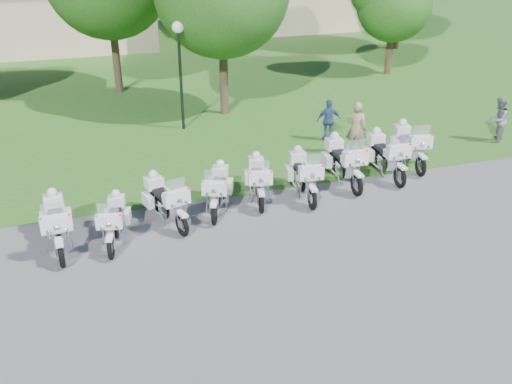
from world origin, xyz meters
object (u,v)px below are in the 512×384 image
object	(u,v)px
motorcycle_0	(57,223)
bystander_c	(329,120)
motorcycle_5	(304,174)
motorcycle_1	(114,220)
lamp_post	(179,49)
motorcycle_7	(386,154)
bystander_b	(498,120)
bystander_a	(356,129)
motorcycle_6	(343,161)
motorcycle_3	(218,189)
motorcycle_4	(258,179)
motorcycle_2	(165,200)
motorcycle_8	(410,145)

from	to	relation	value
motorcycle_0	bystander_c	world-z (taller)	motorcycle_0
motorcycle_5	bystander_c	distance (m)	4.87
motorcycle_1	lamp_post	size ratio (longest dim) A/B	0.50
bystander_c	motorcycle_0	bearing A→B (deg)	34.97
motorcycle_7	motorcycle_5	bearing A→B (deg)	13.43
bystander_b	bystander_a	bearing A→B (deg)	-42.45
motorcycle_7	motorcycle_6	bearing A→B (deg)	6.08
bystander_b	lamp_post	bearing A→B (deg)	-62.78
motorcycle_3	lamp_post	xyz separation A→B (m)	(0.36, 7.15, 2.54)
bystander_b	motorcycle_3	bearing A→B (deg)	-27.58
motorcycle_0	bystander_b	size ratio (longest dim) A/B	1.41
motorcycle_4	bystander_c	bearing A→B (deg)	-123.60
lamp_post	bystander_b	xyz separation A→B (m)	(10.99, -4.96, -2.32)
motorcycle_3	motorcycle_6	size ratio (longest dim) A/B	0.84
motorcycle_2	motorcycle_3	world-z (taller)	motorcycle_2
motorcycle_1	motorcycle_3	world-z (taller)	motorcycle_3
motorcycle_0	motorcycle_5	size ratio (longest dim) A/B	1.01
motorcycle_0	bystander_a	distance (m)	10.67
motorcycle_0	motorcycle_4	xyz separation A→B (m)	(5.75, 1.11, -0.04)
motorcycle_3	bystander_c	world-z (taller)	bystander_c
motorcycle_4	lamp_post	xyz separation A→B (m)	(-0.96, 6.86, 2.54)
bystander_a	motorcycle_3	bearing A→B (deg)	60.02
motorcycle_6	lamp_post	distance (m)	7.98
motorcycle_1	motorcycle_5	xyz separation A→B (m)	(5.73, 1.08, 0.08)
motorcycle_5	motorcycle_7	size ratio (longest dim) A/B	0.95
motorcycle_2	lamp_post	world-z (taller)	lamp_post
motorcycle_7	bystander_a	world-z (taller)	bystander_a
lamp_post	motorcycle_4	bearing A→B (deg)	-82.07
motorcycle_1	motorcycle_2	distance (m)	1.59
bystander_c	motorcycle_6	bearing A→B (deg)	80.81
motorcycle_0	motorcycle_4	distance (m)	5.86
bystander_c	bystander_a	bearing A→B (deg)	108.44
motorcycle_8	bystander_a	xyz separation A→B (m)	(-1.40, 1.30, 0.28)
motorcycle_0	motorcycle_3	xyz separation A→B (m)	(4.44, 0.82, -0.04)
motorcycle_4	motorcycle_7	bearing A→B (deg)	-162.10
motorcycle_0	motorcycle_7	bearing A→B (deg)	-174.53
motorcycle_2	bystander_c	distance (m)	8.27
lamp_post	bystander_a	bearing A→B (deg)	-40.70
motorcycle_1	motorcycle_7	world-z (taller)	motorcycle_7
motorcycle_5	motorcycle_8	size ratio (longest dim) A/B	0.97
motorcycle_3	bystander_b	bearing A→B (deg)	-148.51
motorcycle_5	motorcycle_7	bearing A→B (deg)	-162.54
motorcycle_2	motorcycle_4	world-z (taller)	motorcycle_2
motorcycle_4	lamp_post	world-z (taller)	lamp_post
motorcycle_6	motorcycle_4	bearing A→B (deg)	8.49
motorcycle_1	motorcycle_4	size ratio (longest dim) A/B	0.94
motorcycle_3	motorcycle_5	world-z (taller)	motorcycle_5
motorcycle_7	bystander_c	size ratio (longest dim) A/B	1.59
motorcycle_4	lamp_post	size ratio (longest dim) A/B	0.53
motorcycle_8	bystander_c	distance (m)	3.39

